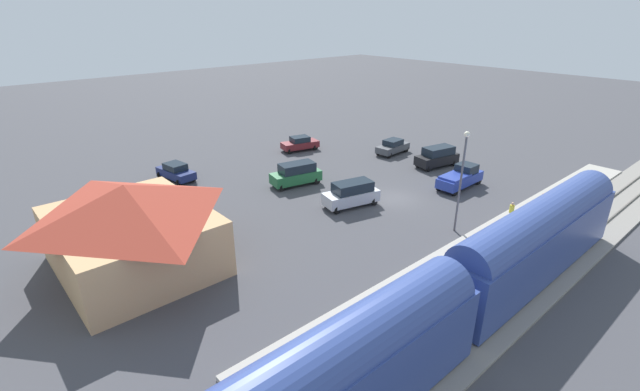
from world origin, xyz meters
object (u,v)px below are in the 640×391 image
Objects in this scene: pedestrian_on_platform at (511,211)px; suv_silver at (352,194)px; suv_black at (437,156)px; pickup_blue at (461,177)px; passenger_train at (455,295)px; sedan_charcoal at (393,147)px; pedestrian_waiting_far at (542,201)px; station_building at (131,225)px; sedan_maroon at (300,143)px; light_pole_near_platform at (462,171)px; suv_green at (296,174)px; sedan_navy at (176,172)px.

pedestrian_on_platform is 12.99m from suv_silver.
suv_black is 0.96× the size of pickup_blue.
passenger_train is 7.77× the size of sedan_charcoal.
pedestrian_on_platform is at bearing 78.24° from pedestrian_waiting_far.
station_building is 6.70× the size of pedestrian_on_platform.
sedan_maroon is (13.38, -24.88, -2.18)m from station_building.
suv_silver is 14.62m from suv_black.
pickup_blue is (-3.86, -11.07, -0.12)m from suv_silver.
light_pole_near_platform reaches higher than passenger_train.
sedan_charcoal is at bearing -88.66° from suv_green.
light_pole_near_platform reaches higher than suv_green.
pedestrian_waiting_far is at bearing -149.90° from suv_green.
pickup_blue reaches higher than pedestrian_waiting_far.
pedestrian_on_platform is at bearing 179.45° from sedan_maroon.
pedestrian_waiting_far is at bearing -145.55° from sedan_navy.
station_building is 23.48m from light_pole_near_platform.
suv_black reaches higher than sedan_maroon.
suv_green reaches higher than pedestrian_on_platform.
pedestrian_on_platform and pedestrian_waiting_far have the same top height.
suv_green is (18.23, 7.27, -0.13)m from pedestrian_on_platform.
passenger_train reaches higher than suv_green.
sedan_maroon is at bearing -61.73° from station_building.
suv_green reaches higher than sedan_navy.
station_building reaches higher than sedan_maroon.
pedestrian_waiting_far is at bearing -79.12° from passenger_train.
sedan_charcoal is 0.96× the size of sedan_maroon.
sedan_maroon is at bearing 27.19° from suv_black.
pickup_blue reaches higher than sedan_charcoal.
suv_black is (12.33, -7.78, -0.13)m from pedestrian_on_platform.
pedestrian_on_platform reaches higher than sedan_navy.
suv_green reaches higher than pedestrian_waiting_far.
light_pole_near_platform is (-9.94, 11.86, 3.84)m from suv_black.
sedan_maroon is (-0.40, -15.82, 0.00)m from sedan_navy.
light_pole_near_platform is at bearing 129.97° from suv_black.
station_building is 28.33m from sedan_maroon.
station_building is 16.63m from sedan_navy.
station_building is 31.85m from pedestrian_waiting_far.
pedestrian_on_platform is 0.33× the size of suv_silver.
station_building reaches higher than sedan_navy.
sedan_navy is 15.82m from sedan_maroon.
suv_black is at bearing -122.80° from sedan_navy.
suv_silver is at bearing -98.02° from station_building.
pickup_blue is at bearing 163.00° from sedan_charcoal.
passenger_train is 6.90× the size of suv_green.
station_building is 2.42× the size of sedan_navy.
station_building is at bearing 61.40° from light_pole_near_platform.
passenger_train is 22.69m from pickup_blue.
passenger_train is 20.95× the size of pedestrian_on_platform.
suv_silver and suv_black have the same top height.
pedestrian_waiting_far is 0.31× the size of pickup_blue.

